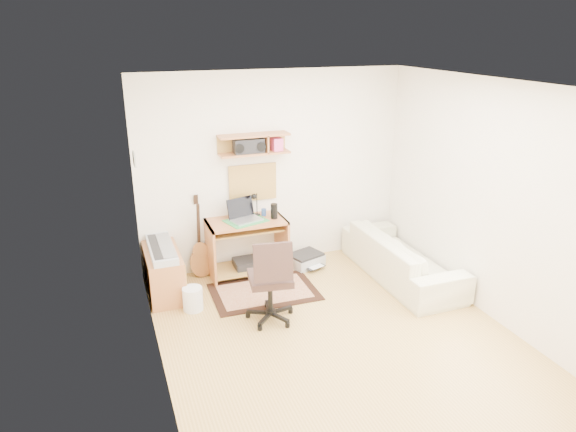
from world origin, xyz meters
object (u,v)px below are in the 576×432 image
object	(u,v)px
printer	(306,260)
sofa	(402,250)
cabinet	(164,273)
desk	(247,247)
task_chair	(270,278)

from	to	relation	value
printer	sofa	distance (m)	1.32
cabinet	sofa	distance (m)	3.03
cabinet	sofa	world-z (taller)	sofa
cabinet	printer	world-z (taller)	cabinet
desk	cabinet	xyz separation A→B (m)	(-1.11, -0.18, -0.10)
printer	task_chair	bearing A→B (deg)	-146.40
task_chair	printer	world-z (taller)	task_chair
task_chair	printer	bearing A→B (deg)	61.29
desk	sofa	distance (m)	2.01
task_chair	cabinet	bearing A→B (deg)	143.86
desk	task_chair	xyz separation A→B (m)	(-0.08, -1.20, 0.13)
cabinet	printer	distance (m)	1.94
desk	sofa	size ratio (longest dim) A/B	0.51
task_chair	cabinet	distance (m)	1.47
sofa	task_chair	bearing A→B (deg)	101.99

